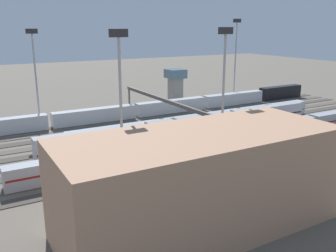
{
  "coord_description": "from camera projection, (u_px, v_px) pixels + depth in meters",
  "views": [
    {
      "loc": [
        46.32,
        75.5,
        25.74
      ],
      "look_at": [
        3.79,
        1.03,
        2.5
      ],
      "focal_mm": 39.73,
      "sensor_mm": 36.0,
      "label": 1
    }
  ],
  "objects": [
    {
      "name": "track_bed_1",
      "position": [
        152.0,
        120.0,
        104.74
      ],
      "size": [
        140.0,
        2.8,
        0.12
      ],
      "primitive_type": "cube",
      "color": "#4C443D",
      "rests_on": "ground_plane"
    },
    {
      "name": "light_mast_1",
      "position": [
        224.0,
        79.0,
        66.92
      ],
      "size": [
        2.8,
        0.7,
        25.49
      ],
      "color": "#9EA0A5",
      "rests_on": "ground_plane"
    },
    {
      "name": "signal_gantry",
      "position": [
        167.0,
        103.0,
        88.45
      ],
      "size": [
        0.7,
        45.0,
        8.8
      ],
      "color": "#4C4742",
      "rests_on": "ground_plane"
    },
    {
      "name": "train_on_track_0",
      "position": [
        131.0,
        111.0,
        106.44
      ],
      "size": [
        139.0,
        3.0,
        4.4
      ],
      "color": "black",
      "rests_on": "ground_plane"
    },
    {
      "name": "maintenance_shed",
      "position": [
        200.0,
        182.0,
        47.38
      ],
      "size": [
        36.29,
        14.67,
        12.96
      ],
      "primitive_type": "cube",
      "color": "tan",
      "rests_on": "ground_plane"
    },
    {
      "name": "track_bed_7",
      "position": [
        216.0,
        149.0,
        79.6
      ],
      "size": [
        140.0,
        2.8,
        0.12
      ],
      "primitive_type": "cube",
      "color": "#4C443D",
      "rests_on": "ground_plane"
    },
    {
      "name": "train_on_track_5",
      "position": [
        191.0,
        127.0,
        87.43
      ],
      "size": [
        71.4,
        3.06,
        5.0
      ],
      "color": "#A8AAB2",
      "rests_on": "ground_plane"
    },
    {
      "name": "ground_plane",
      "position": [
        179.0,
        133.0,
        92.18
      ],
      "size": [
        400.0,
        400.0,
        0.0
      ],
      "primitive_type": "plane",
      "color": "#60594F"
    },
    {
      "name": "track_bed_0",
      "position": [
        144.0,
        116.0,
        108.93
      ],
      "size": [
        140.0,
        2.8,
        0.12
      ],
      "primitive_type": "cube",
      "color": "#3D3833",
      "rests_on": "ground_plane"
    },
    {
      "name": "light_mast_2",
      "position": [
        35.0,
        65.0,
        93.48
      ],
      "size": [
        2.8,
        0.7,
        25.01
      ],
      "color": "#9EA0A5",
      "rests_on": "ground_plane"
    },
    {
      "name": "track_bed_6",
      "position": [
        202.0,
        143.0,
        83.79
      ],
      "size": [
        140.0,
        2.8,
        0.12
      ],
      "primitive_type": "cube",
      "color": "#3D3833",
      "rests_on": "ground_plane"
    },
    {
      "name": "track_bed_2",
      "position": [
        160.0,
        124.0,
        100.55
      ],
      "size": [
        140.0,
        2.8,
        0.12
      ],
      "primitive_type": "cube",
      "color": "#3D3833",
      "rests_on": "ground_plane"
    },
    {
      "name": "track_bed_4",
      "position": [
        179.0,
        133.0,
        92.17
      ],
      "size": [
        140.0,
        2.8,
        0.12
      ],
      "primitive_type": "cube",
      "color": "#3D3833",
      "rests_on": "ground_plane"
    },
    {
      "name": "train_on_track_7",
      "position": [
        237.0,
        137.0,
        81.79
      ],
      "size": [
        95.6,
        3.06,
        3.8
      ],
      "color": "#A8AAB2",
      "rests_on": "ground_plane"
    },
    {
      "name": "light_mast_0",
      "position": [
        236.0,
        51.0,
        123.4
      ],
      "size": [
        2.8,
        0.7,
        27.88
      ],
      "color": "#9EA0A5",
      "rests_on": "ground_plane"
    },
    {
      "name": "track_bed_3",
      "position": [
        169.0,
        128.0,
        96.36
      ],
      "size": [
        140.0,
        2.8,
        0.12
      ],
      "primitive_type": "cube",
      "color": "#4C443D",
      "rests_on": "ground_plane"
    },
    {
      "name": "light_mast_3",
      "position": [
        120.0,
        90.0,
        56.36
      ],
      "size": [
        2.8,
        0.7,
        25.29
      ],
      "color": "#9EA0A5",
      "rests_on": "ground_plane"
    },
    {
      "name": "track_bed_8",
      "position": [
        230.0,
        156.0,
        75.4
      ],
      "size": [
        140.0,
        2.8,
        0.12
      ],
      "primitive_type": "cube",
      "color": "#3D3833",
      "rests_on": "ground_plane"
    },
    {
      "name": "track_bed_5",
      "position": [
        190.0,
        138.0,
        87.98
      ],
      "size": [
        140.0,
        2.8,
        0.12
      ],
      "primitive_type": "cube",
      "color": "#4C443D",
      "rests_on": "ground_plane"
    },
    {
      "name": "control_tower",
      "position": [
        175.0,
        82.0,
        128.78
      ],
      "size": [
        6.0,
        6.0,
        11.23
      ],
      "color": "gray",
      "rests_on": "ground_plane"
    },
    {
      "name": "train_on_track_4",
      "position": [
        205.0,
        121.0,
        95.31
      ],
      "size": [
        71.4,
        3.06,
        3.8
      ],
      "color": "#B7BABF",
      "rests_on": "ground_plane"
    }
  ]
}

